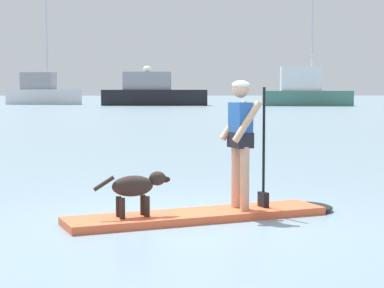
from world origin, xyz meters
The scene contains 7 objects.
ground_plane centered at (0.00, 0.00, 0.00)m, with size 400.00×400.00×0.00m, color slate.
paddleboard centered at (0.22, 0.08, 0.05)m, with size 3.75×1.89×0.10m.
person_paddler centered at (0.60, 0.21, 1.08)m, with size 0.67×0.58×1.69m.
dog centered at (-0.77, -0.27, 0.47)m, with size 0.96×0.41×0.55m.
moored_boat_center centered at (-12.77, 71.61, 1.43)m, with size 8.65×4.52×12.32m.
moored_boat_far_port centered at (-0.02, 65.77, 1.37)m, with size 11.58×4.06×4.29m.
moored_boat_far_starboard centered at (16.09, 63.02, 1.56)m, with size 9.69×4.41×11.76m.
Camera 1 is at (-0.63, -8.67, 1.67)m, focal length 63.80 mm.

